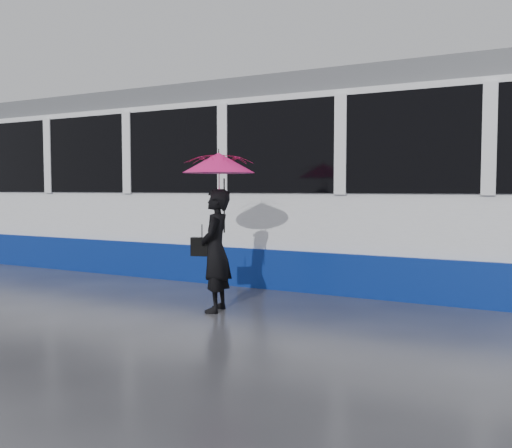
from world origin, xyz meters
The scene contains 6 objects.
ground centered at (0.00, 0.00, 0.00)m, with size 90.00×90.00×0.00m, color #29282D.
rails centered at (0.00, 2.50, 0.01)m, with size 34.00×1.51×0.02m.
tram centered at (-0.59, 2.50, 1.64)m, with size 26.00×2.56×3.35m.
woman centered at (-0.11, -0.50, 0.78)m, with size 0.57×0.37×1.56m, color black.
umbrella centered at (-0.06, -0.50, 1.71)m, with size 1.14×1.14×1.05m.
handbag centered at (-0.33, -0.48, 0.82)m, with size 0.30×0.20×0.42m.
Camera 1 is at (3.79, -6.57, 1.56)m, focal length 40.00 mm.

